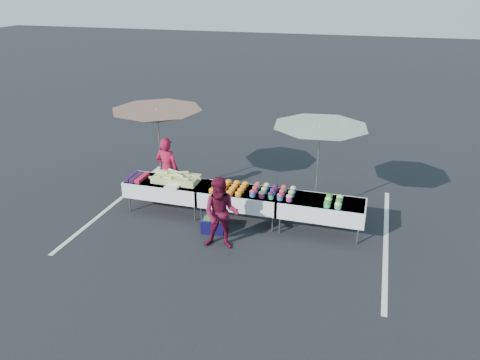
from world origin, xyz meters
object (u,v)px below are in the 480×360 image
(table_center, at_px, (240,197))
(umbrella_right, at_px, (320,134))
(table_left, at_px, (166,188))
(customer, at_px, (221,214))
(table_right, at_px, (321,208))
(umbrella_left, at_px, (157,117))
(vendor, at_px, (167,169))
(storage_bin, at_px, (214,225))

(table_center, height_order, umbrella_right, umbrella_right)
(table_left, height_order, table_center, same)
(table_center, height_order, customer, customer)
(table_right, height_order, customer, customer)
(umbrella_left, distance_m, umbrella_right, 3.88)
(table_left, relative_size, vendor, 1.16)
(table_center, bearing_deg, umbrella_right, 26.91)
(table_left, height_order, storage_bin, table_left)
(umbrella_left, relative_size, umbrella_right, 0.99)
(table_left, relative_size, umbrella_right, 0.72)
(storage_bin, bearing_deg, umbrella_left, 136.77)
(vendor, xyz_separation_m, umbrella_right, (3.58, 0.25, 1.15))
(table_right, height_order, umbrella_left, umbrella_left)
(table_center, xyz_separation_m, storage_bin, (-0.40, -0.65, -0.42))
(table_center, distance_m, vendor, 2.09)
(table_right, distance_m, customer, 2.20)
(table_left, bearing_deg, umbrella_right, 13.33)
(table_center, height_order, umbrella_left, umbrella_left)
(customer, height_order, storage_bin, customer)
(table_center, height_order, storage_bin, table_center)
(table_right, bearing_deg, umbrella_right, 105.64)
(table_right, bearing_deg, storage_bin, -163.56)
(table_left, distance_m, umbrella_left, 1.73)
(umbrella_left, distance_m, storage_bin, 3.03)
(umbrella_right, bearing_deg, umbrella_left, 180.00)
(table_left, xyz_separation_m, table_right, (3.60, 0.00, 0.00))
(table_left, bearing_deg, customer, -34.21)
(table_left, distance_m, umbrella_right, 3.73)
(vendor, relative_size, umbrella_right, 0.62)
(table_center, bearing_deg, table_left, 180.00)
(umbrella_left, relative_size, storage_bin, 4.88)
(table_right, xyz_separation_m, customer, (-1.83, -1.20, 0.18))
(table_center, height_order, table_right, same)
(table_right, relative_size, umbrella_left, 0.72)
(vendor, relative_size, storage_bin, 3.06)
(umbrella_right, height_order, storage_bin, umbrella_right)
(umbrella_right, distance_m, storage_bin, 3.04)
(table_center, bearing_deg, storage_bin, -121.77)
(storage_bin, bearing_deg, umbrella_right, 30.39)
(customer, bearing_deg, umbrella_left, 131.92)
(umbrella_left, bearing_deg, customer, -41.44)
(vendor, height_order, storage_bin, vendor)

